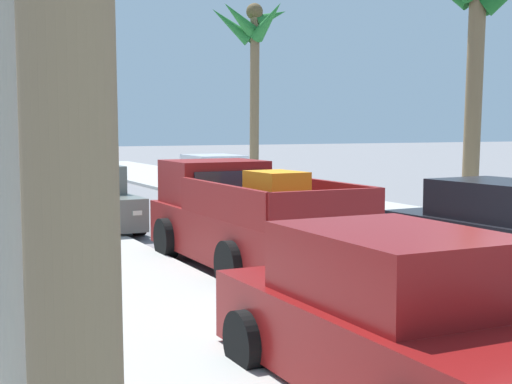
% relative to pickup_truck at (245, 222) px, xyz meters
% --- Properties ---
extents(sidewalk_right, '(4.74, 60.00, 0.12)m').
position_rel_pickup_truck_xyz_m(sidewalk_right, '(5.79, 6.08, -0.74)').
color(sidewalk_right, '#B2AFA8').
rests_on(sidewalk_right, ground).
extents(curb_left, '(0.16, 60.00, 0.10)m').
position_rel_pickup_truck_xyz_m(curb_left, '(-2.46, 6.08, -0.75)').
color(curb_left, silver).
rests_on(curb_left, ground).
extents(curb_right, '(0.16, 60.00, 0.10)m').
position_rel_pickup_truck_xyz_m(curb_right, '(4.83, 6.08, -0.75)').
color(curb_right, silver).
rests_on(curb_right, ground).
extents(pickup_truck, '(2.24, 5.22, 1.80)m').
position_rel_pickup_truck_xyz_m(pickup_truck, '(0.00, 0.00, 0.00)').
color(pickup_truck, maroon).
rests_on(pickup_truck, ground).
extents(car_right_near, '(2.09, 4.29, 1.54)m').
position_rel_pickup_truck_xyz_m(car_right_near, '(3.53, 9.89, -0.08)').
color(car_right_near, silver).
rests_on(car_right_near, ground).
extents(car_left_mid, '(2.03, 4.26, 1.54)m').
position_rel_pickup_truck_xyz_m(car_left_mid, '(-1.44, -6.32, -0.08)').
color(car_left_mid, maroon).
rests_on(car_left_mid, ground).
extents(car_right_mid, '(2.18, 4.32, 1.54)m').
position_rel_pickup_truck_xyz_m(car_right_mid, '(-1.19, 12.89, -0.08)').
color(car_right_mid, '#474C56').
rests_on(car_right_mid, ground).
extents(car_left_far, '(2.21, 4.34, 1.54)m').
position_rel_pickup_truck_xyz_m(car_left_far, '(3.67, -2.31, -0.08)').
color(car_left_far, black).
rests_on(car_left_far, ground).
extents(car_right_far, '(2.09, 4.29, 1.54)m').
position_rel_pickup_truck_xyz_m(car_right_far, '(-1.51, 5.73, -0.08)').
color(car_right_far, slate).
rests_on(car_right_far, ground).
extents(palm_tree_left_fore, '(3.40, 3.94, 7.38)m').
position_rel_pickup_truck_xyz_m(palm_tree_left_fore, '(7.64, 15.75, 5.12)').
color(palm_tree_left_fore, brown).
rests_on(palm_tree_left_fore, ground).
extents(palm_tree_left_mid, '(3.62, 3.51, 6.83)m').
position_rel_pickup_truck_xyz_m(palm_tree_left_mid, '(7.56, 2.66, 4.67)').
color(palm_tree_left_mid, brown).
rests_on(palm_tree_left_mid, ground).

